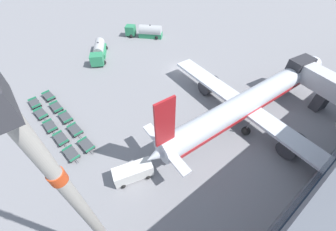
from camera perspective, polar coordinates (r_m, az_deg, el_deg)
ground_plane at (r=45.77m, az=3.23°, el=12.91°), size 500.00×500.00×0.00m
airplane at (r=34.70m, az=21.62°, el=3.54°), size 31.65×38.11×11.71m
fuel_tanker_primary at (r=58.72m, az=-5.91°, el=22.13°), size 8.53×8.28×3.31m
fuel_tanker_secondary at (r=51.96m, az=-18.58°, el=16.49°), size 9.45×7.01×2.89m
service_van at (r=27.36m, az=-9.62°, el=-15.19°), size 3.20×5.28×2.13m
baggage_dolly_row_near_col_a at (r=42.98m, az=-32.96°, el=2.82°), size 3.25×1.67×0.92m
baggage_dolly_row_near_col_b at (r=40.22m, az=-31.72°, el=0.37°), size 3.29×1.80×0.92m
baggage_dolly_row_near_col_c at (r=37.26m, az=-29.81°, el=-2.64°), size 3.26×1.69×0.92m
baggage_dolly_row_near_col_d at (r=34.65m, az=-27.50°, el=-5.77°), size 3.27×1.74×0.92m
baggage_dolly_row_near_col_e at (r=32.19m, az=-25.14°, el=-9.64°), size 3.27×1.75×0.92m
baggage_dolly_row_mid_a_col_a at (r=43.31m, az=-30.13°, el=4.61°), size 3.28×1.79×0.92m
baggage_dolly_row_mid_a_col_b at (r=40.22m, az=-28.50°, el=2.00°), size 3.26×1.70×0.92m
baggage_dolly_row_mid_a_col_c at (r=37.57m, az=-26.45°, el=-0.52°), size 3.25×1.69×0.92m
baggage_dolly_row_mid_a_col_d at (r=34.91m, az=-24.27°, el=-3.73°), size 3.27×1.74×0.92m
baggage_dolly_row_mid_a_col_e at (r=32.31m, az=-21.60°, el=-7.68°), size 3.28×1.77×0.92m
apron_light_mast at (r=13.77m, az=-20.72°, el=-25.03°), size 2.00×0.70×22.03m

